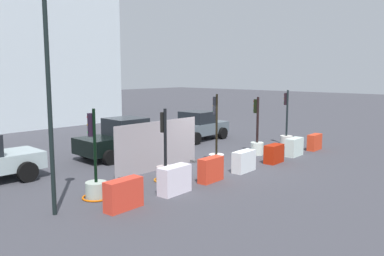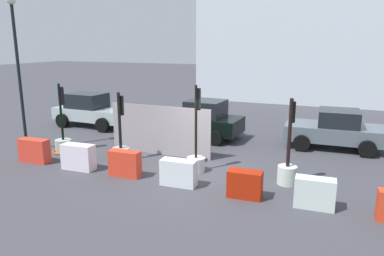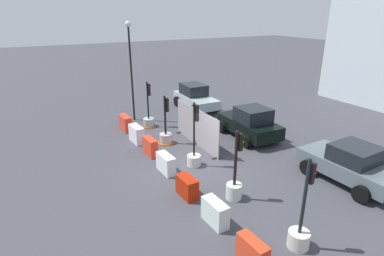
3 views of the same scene
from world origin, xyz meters
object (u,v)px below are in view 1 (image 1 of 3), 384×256
Objects in this scene: construction_barrier_5 at (294,147)px; traffic_light_3 at (257,142)px; traffic_light_0 at (96,184)px; construction_barrier_2 at (211,170)px; construction_barrier_1 at (174,180)px; traffic_light_4 at (286,136)px; construction_barrier_0 at (124,194)px; street_lamp_post at (48,68)px; construction_barrier_6 at (315,142)px; construction_barrier_4 at (274,154)px; traffic_light_2 at (216,152)px; traffic_light_1 at (165,168)px; car_grey_saloon at (196,126)px; car_black_sedan at (122,139)px; construction_barrier_3 at (244,161)px.

traffic_light_3 is at bearing 122.60° from construction_barrier_5.
construction_barrier_2 is at bearing -20.39° from traffic_light_0.
traffic_light_3 is at bearing 11.52° from construction_barrier_1.
traffic_light_4 is at bearing 10.68° from construction_barrier_2.
traffic_light_0 is at bearing 179.68° from traffic_light_3.
traffic_light_4 reaches higher than construction_barrier_0.
street_lamp_post reaches higher than traffic_light_3.
construction_barrier_6 is at bearing -0.46° from construction_barrier_0.
construction_barrier_4 is at bearing -0.66° from construction_barrier_0.
traffic_light_2 is 2.77× the size of construction_barrier_2.
construction_barrier_4 is (7.88, -1.54, -0.07)m from traffic_light_0.
construction_barrier_0 is at bearing -172.61° from traffic_light_4.
traffic_light_1 is 2.19× the size of construction_barrier_0.
traffic_light_3 reaches higher than construction_barrier_6.
construction_barrier_5 reaches higher than construction_barrier_4.
car_grey_saloon is at bearing 104.72° from construction_barrier_6.
construction_barrier_5 is at bearing -0.24° from construction_barrier_0.
construction_barrier_6 is 9.43m from car_black_sedan.
traffic_light_2 is 6.09m from traffic_light_4.
traffic_light_4 is at bearing 36.99° from construction_barrier_5.
car_grey_saloon is (1.22, 4.87, 0.19)m from traffic_light_3.
street_lamp_post is (-1.53, 1.06, 3.52)m from construction_barrier_0.
construction_barrier_0 is at bearing -148.32° from car_grey_saloon.
construction_barrier_3 is (-3.08, -1.41, -0.18)m from traffic_light_3.
traffic_light_1 reaches higher than construction_barrier_4.
traffic_light_1 is 3.23m from construction_barrier_3.
car_black_sedan is (-1.49, 4.31, 0.26)m from traffic_light_2.
street_lamp_post reaches higher than traffic_light_1.
construction_barrier_2 is at bearing -94.96° from car_black_sedan.
traffic_light_3 reaches higher than construction_barrier_2.
construction_barrier_2 is 1.05× the size of construction_barrier_6.
traffic_light_2 is at bearing 166.10° from construction_barrier_6.
construction_barrier_5 is (5.96, -0.07, -0.02)m from construction_barrier_2.
construction_barrier_3 is at bearing -0.05° from construction_barrier_1.
traffic_light_0 reaches higher than construction_barrier_0.
traffic_light_2 is 0.49× the size of street_lamp_post.
car_black_sedan is at bearing 52.45° from construction_barrier_0.
construction_barrier_1 is at bearing 179.52° from construction_barrier_6.
construction_barrier_3 is 5.91m from car_black_sedan.
car_black_sedan is (-5.77, -0.57, 0.05)m from car_grey_saloon.
construction_barrier_4 is at bearing -157.68° from traffic_light_4.
traffic_light_2 is 1.40m from construction_barrier_3.
construction_barrier_0 is (-0.07, -1.44, -0.02)m from traffic_light_0.
traffic_light_1 is 0.43× the size of street_lamp_post.
traffic_light_2 is (2.97, 0.07, 0.13)m from traffic_light_1.
car_grey_saloon is (6.26, 6.23, 0.35)m from construction_barrier_2.
traffic_light_1 is 1.58m from construction_barrier_1.
traffic_light_3 is at bearing -177.08° from traffic_light_4.
construction_barrier_6 is (2.89, -1.49, -0.20)m from traffic_light_3.
construction_barrier_6 is 0.26× the size of car_black_sedan.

